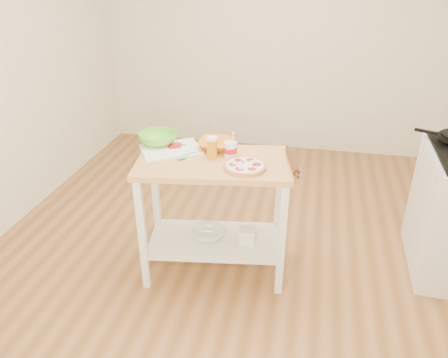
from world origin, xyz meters
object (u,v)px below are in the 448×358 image
orange_bowl (216,144)px  shelf_bin (247,235)px  spatula (186,155)px  beer_pint (212,148)px  rolling_pin (292,161)px  yogurt_tub (231,150)px  pizza (245,166)px  cutting_board (170,149)px  knife (162,145)px  prep_island (214,194)px  green_bowl (158,139)px  shelf_glass_bowl (208,233)px

orange_bowl → shelf_bin: 0.69m
spatula → shelf_bin: (0.43, 0.02, -0.60)m
beer_pint → rolling_pin: size_ratio=0.40×
yogurt_tub → rolling_pin: (0.42, -0.03, -0.03)m
pizza → spatula: (-0.42, 0.09, -0.00)m
cutting_board → spatula: size_ratio=3.54×
knife → prep_island: bearing=-28.0°
orange_bowl → rolling_pin: orange_bowl is taller
green_bowl → shelf_bin: green_bowl is taller
orange_bowl → yogurt_tub: bearing=-42.9°
green_bowl → shelf_bin: (0.69, -0.16, -0.63)m
knife → rolling_pin: size_ratio=0.74×
beer_pint → yogurt_tub: 0.13m
pizza → green_bowl: (-0.68, 0.27, 0.03)m
prep_island → spatula: (-0.19, 0.01, 0.28)m
prep_island → cutting_board: size_ratio=2.21×
pizza → yogurt_tub: yogurt_tub is taller
cutting_board → shelf_glass_bowl: 0.68m
rolling_pin → shelf_glass_bowl: rolling_pin is taller
knife → yogurt_tub: 0.52m
beer_pint → shelf_glass_bowl: bearing=-136.8°
prep_island → pizza: size_ratio=4.01×
green_bowl → rolling_pin: 0.98m
cutting_board → prep_island: bearing=-48.7°
pizza → green_bowl: 0.73m
beer_pint → rolling_pin: (0.53, 0.01, -0.05)m
spatula → shelf_bin: spatula is taller
prep_island → cutting_board: (-0.34, 0.11, 0.27)m
pizza → green_bowl: bearing=158.7°
prep_island → rolling_pin: 0.59m
cutting_board → green_bowl: 0.15m
orange_bowl → spatula: bearing=-130.7°
yogurt_tub → spatula: bearing=-166.8°
green_bowl → shelf_bin: 0.95m
beer_pint → rolling_pin: bearing=1.2°
yogurt_tub → rolling_pin: bearing=-3.6°
rolling_pin → spatula: bearing=-176.6°
prep_island → spatula: size_ratio=7.82×
knife → shelf_glass_bowl: (0.36, -0.14, -0.62)m
green_bowl → yogurt_tub: bearing=-11.1°
pizza → beer_pint: (-0.24, 0.12, 0.06)m
pizza → shelf_glass_bowl: bearing=162.3°
cutting_board → yogurt_tub: yogurt_tub is taller
cutting_board → shelf_glass_bowl: size_ratio=2.07×
cutting_board → rolling_pin: bearing=-34.7°
prep_island → yogurt_tub: bearing=38.0°
yogurt_tub → rolling_pin: 0.42m
beer_pint → shelf_glass_bowl: 0.68m
pizza → cutting_board: 0.59m
beer_pint → shelf_bin: (0.25, -0.01, -0.66)m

